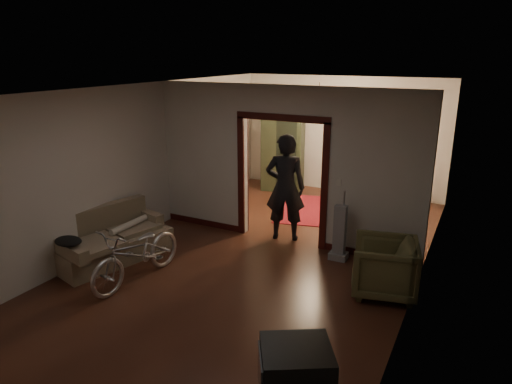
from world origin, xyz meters
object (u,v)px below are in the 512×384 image
Objects in this scene: bicycle at (137,253)px; locker at (283,151)px; desk at (373,186)px; person at (285,188)px; sofa at (112,235)px; armchair at (384,267)px.

bicycle is 5.43m from locker.
person is at bearing -111.19° from desk.
locker is at bearing 94.78° from sofa.
bicycle reaches higher than desk.
sofa is 0.95× the size of person.
bicycle is at bearing -81.54° from armchair.
sofa is at bearing 160.25° from bicycle.
bicycle is 2.88m from person.
locker is (0.85, 5.01, 0.56)m from sofa.
armchair is 0.45× the size of person.
armchair is at bearing 132.06° from person.
person is 1.78× the size of desk.
desk is (2.27, 5.31, -0.04)m from bicycle.
bicycle is 3.62m from armchair.
person is 3.01m from desk.
locker is 2.37m from desk.
armchair is 5.35m from locker.
person reaches higher than sofa.
person reaches higher than bicycle.
bicycle is at bearing -115.06° from desk.
sofa is at bearing -90.63° from armchair.
sofa is 0.97m from bicycle.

